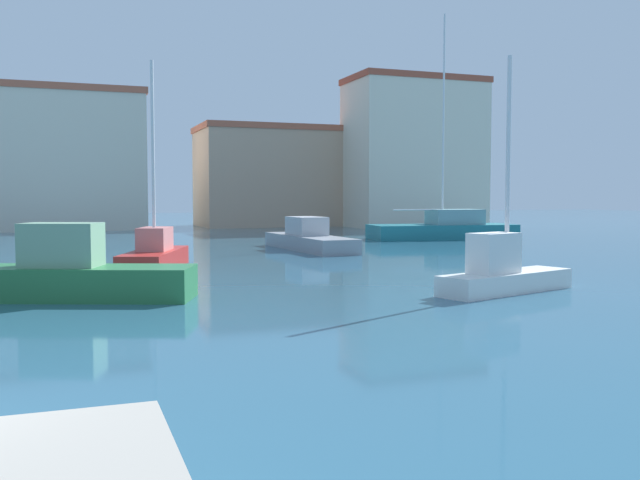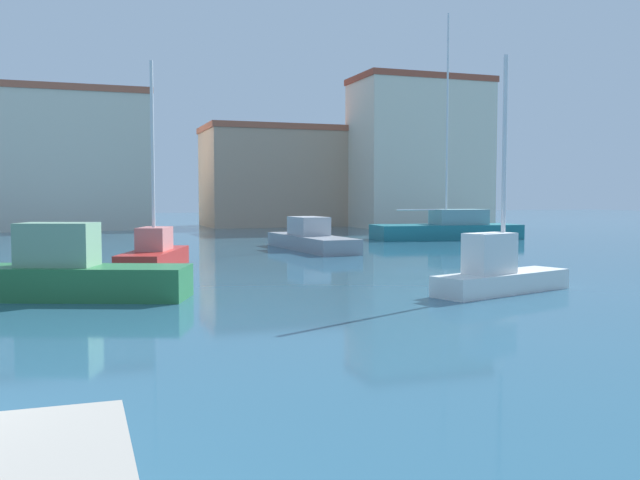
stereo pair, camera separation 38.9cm
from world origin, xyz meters
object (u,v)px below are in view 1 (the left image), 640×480
Objects in this scene: sailboat_teal_far_right at (445,228)px; sailboat_white_mid_harbor at (503,271)px; motorboat_green_center_channel at (78,274)px; sailboat_red_distant_east at (155,254)px; motorboat_grey_behind_lamppost at (309,239)px.

sailboat_teal_far_right is 2.11× the size of sailboat_white_mid_harbor.
motorboat_green_center_channel is at bearing 166.02° from sailboat_white_mid_harbor.
sailboat_white_mid_harbor is at bearing -116.56° from sailboat_teal_far_right.
sailboat_red_distant_east is 1.27× the size of motorboat_green_center_channel.
sailboat_teal_far_right is at bearing 31.76° from sailboat_red_distant_east.
motorboat_green_center_channel is at bearing -139.47° from sailboat_teal_far_right.
sailboat_white_mid_harbor is at bearing -89.83° from motorboat_grey_behind_lamppost.
motorboat_grey_behind_lamppost is at bearing 90.17° from sailboat_white_mid_harbor.
sailboat_white_mid_harbor is (-10.48, -20.96, -0.09)m from sailboat_teal_far_right.
sailboat_white_mid_harbor is (10.88, -2.71, -0.06)m from motorboat_green_center_channel.
sailboat_red_distant_east is at bearing 68.03° from motorboat_green_center_channel.
motorboat_grey_behind_lamppost is (-10.52, -5.05, -0.14)m from sailboat_teal_far_right.
sailboat_red_distant_east is at bearing -148.24° from sailboat_teal_far_right.
sailboat_teal_far_right reaches higher than sailboat_red_distant_east.
sailboat_teal_far_right is (18.65, 11.54, 0.12)m from sailboat_red_distant_east.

